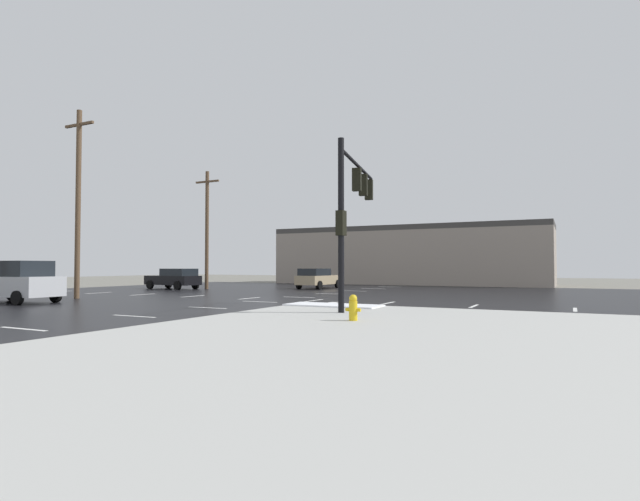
% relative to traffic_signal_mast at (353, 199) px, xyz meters
% --- Properties ---
extents(ground_plane, '(120.00, 120.00, 0.00)m').
position_rel_traffic_signal_mast_xyz_m(ground_plane, '(-6.12, 4.54, -4.50)').
color(ground_plane, slate).
extents(road_asphalt, '(44.00, 44.00, 0.02)m').
position_rel_traffic_signal_mast_xyz_m(road_asphalt, '(-6.12, 4.54, -4.49)').
color(road_asphalt, black).
rests_on(road_asphalt, ground_plane).
extents(sidewalk_corner, '(18.00, 18.00, 0.14)m').
position_rel_traffic_signal_mast_xyz_m(sidewalk_corner, '(5.88, -7.46, -4.43)').
color(sidewalk_corner, '#B2B2AD').
rests_on(sidewalk_corner, ground_plane).
extents(snow_strip_curbside, '(4.00, 1.60, 0.06)m').
position_rel_traffic_signal_mast_xyz_m(snow_strip_curbside, '(-1.12, 0.54, -4.33)').
color(snow_strip_curbside, white).
rests_on(snow_strip_curbside, sidewalk_corner).
extents(lane_markings, '(36.15, 36.15, 0.01)m').
position_rel_traffic_signal_mast_xyz_m(lane_markings, '(-4.92, 3.16, -4.47)').
color(lane_markings, silver).
rests_on(lane_markings, road_asphalt).
extents(traffic_signal_mast, '(1.45, 6.46, 6.28)m').
position_rel_traffic_signal_mast_xyz_m(traffic_signal_mast, '(0.00, 0.00, 0.00)').
color(traffic_signal_mast, black).
rests_on(traffic_signal_mast, sidewalk_corner).
extents(fire_hydrant, '(0.48, 0.26, 0.79)m').
position_rel_traffic_signal_mast_xyz_m(fire_hydrant, '(1.80, -4.26, -3.96)').
color(fire_hydrant, gold).
rests_on(fire_hydrant, sidewalk_corner).
extents(strip_building_background, '(26.21, 8.00, 5.63)m').
position_rel_traffic_signal_mast_xyz_m(strip_building_background, '(-6.57, 29.97, -1.68)').
color(strip_building_background, gray).
rests_on(strip_building_background, ground_plane).
extents(sedan_black, '(4.66, 2.36, 1.58)m').
position_rel_traffic_signal_mast_xyz_m(sedan_black, '(-19.64, 11.05, -3.64)').
color(sedan_black, black).
rests_on(sedan_black, road_asphalt).
extents(sedan_tan, '(2.13, 4.58, 1.58)m').
position_rel_traffic_signal_mast_xyz_m(sedan_tan, '(-10.15, 16.81, -3.64)').
color(sedan_tan, tan).
rests_on(sedan_tan, road_asphalt).
extents(suv_silver, '(4.90, 2.33, 2.03)m').
position_rel_traffic_signal_mast_xyz_m(suv_silver, '(-16.43, -3.33, -3.41)').
color(suv_silver, '#B7BABF').
rests_on(suv_silver, road_asphalt).
extents(utility_pole_mid, '(2.20, 0.28, 10.43)m').
position_rel_traffic_signal_mast_xyz_m(utility_pole_mid, '(-16.47, 0.13, 0.94)').
color(utility_pole_mid, brown).
rests_on(utility_pole_mid, ground_plane).
extents(utility_pole_far, '(2.20, 0.28, 9.18)m').
position_rel_traffic_signal_mast_xyz_m(utility_pole_far, '(-17.53, 12.32, 0.31)').
color(utility_pole_far, brown).
rests_on(utility_pole_far, ground_plane).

